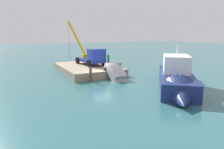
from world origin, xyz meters
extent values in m
plane|color=#2D6066|center=(0.00, 0.00, 0.00)|extent=(200.00, 200.00, 0.00)
cube|color=gray|center=(-5.17, 0.00, 0.50)|extent=(11.40, 7.56, 1.00)
cube|color=navy|center=(-5.90, 0.76, 1.73)|extent=(5.99, 3.02, 0.45)
cube|color=#1F39AF|center=(-3.84, 0.97, 2.76)|extent=(1.85, 2.50, 1.61)
cylinder|color=black|center=(-4.02, 2.18, 1.50)|extent=(1.03, 0.40, 1.00)
cylinder|color=black|center=(-3.77, -0.25, 1.50)|extent=(1.03, 0.40, 1.00)
cylinder|color=black|center=(-8.04, 1.77, 1.50)|extent=(1.03, 0.40, 1.00)
cylinder|color=black|center=(-7.79, -0.67, 1.50)|extent=(1.03, 0.40, 1.00)
cylinder|color=#E5B20C|center=(-9.88, -0.06, 5.07)|extent=(4.87, 1.70, 5.67)
cube|color=#E5B20C|center=(-7.62, 0.58, 2.20)|extent=(1.00, 1.00, 0.50)
cylinder|color=#4C4C19|center=(-12.14, -0.70, 4.51)|extent=(0.04, 0.04, 6.57)
cylinder|color=#393939|center=(-4.25, 3.12, 1.38)|extent=(0.28, 0.28, 0.75)
cylinder|color=green|center=(-4.25, 3.12, 2.13)|extent=(0.34, 0.34, 0.75)
sphere|color=tan|center=(-4.25, 3.12, 2.62)|extent=(0.22, 0.22, 0.22)
cube|color=#99999E|center=(1.57, 1.38, 0.54)|extent=(4.08, 1.93, 2.93)
cube|color=#99999E|center=(1.71, 1.38, 1.16)|extent=(2.39, 1.66, 1.77)
cylinder|color=black|center=(2.71, 2.24, -0.56)|extent=(0.89, 0.25, 0.89)
cylinder|color=black|center=(2.64, 0.45, -0.56)|extent=(0.89, 0.25, 0.89)
cylinder|color=black|center=(0.14, 2.33, 1.10)|extent=(0.89, 0.25, 0.89)
cylinder|color=black|center=(0.08, 0.54, 1.10)|extent=(0.89, 0.25, 0.89)
cube|color=navy|center=(7.68, 5.40, 0.47)|extent=(10.82, 9.74, 2.22)
cone|color=navy|center=(12.03, 1.82, 0.47)|extent=(5.17, 5.09, 3.34)
cube|color=white|center=(7.24, 5.76, 2.51)|extent=(4.82, 4.63, 1.87)
cylinder|color=white|center=(7.24, 5.76, 4.04)|extent=(0.10, 0.10, 1.20)
cylinder|color=silver|center=(10.73, 2.89, 2.08)|extent=(0.06, 0.06, 1.00)
cylinder|color=silver|center=(4.20, 8.27, 2.08)|extent=(0.06, 0.06, 1.00)
cylinder|color=brown|center=(0.91, -1.88, 0.92)|extent=(0.31, 0.31, 1.83)
cylinder|color=brown|center=(1.02, 2.15, 1.02)|extent=(0.32, 0.32, 2.05)
camera|label=1|loc=(24.04, -10.93, 5.84)|focal=33.20mm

